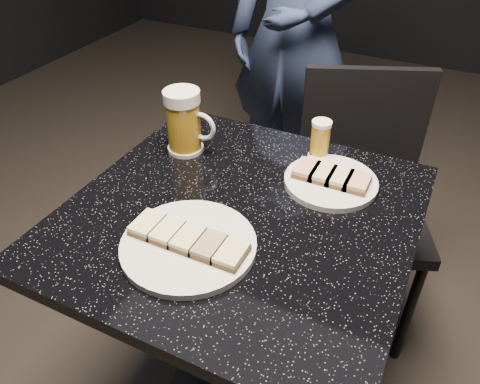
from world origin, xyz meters
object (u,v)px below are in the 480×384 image
at_px(plate_large, 189,245).
at_px(table, 240,289).
at_px(chair, 359,194).
at_px(plate_small, 331,182).
at_px(patron, 299,34).
at_px(beer_tumbler, 320,140).
at_px(beer_mug, 184,122).

relative_size(plate_large, table, 0.34).
bearing_deg(chair, table, -107.03).
relative_size(plate_small, patron, 0.13).
bearing_deg(patron, plate_small, -56.55).
bearing_deg(patron, plate_large, -71.64).
bearing_deg(plate_large, chair, 73.30).
distance_m(table, chair, 0.54).
height_order(plate_small, patron, patron).
bearing_deg(beer_tumbler, plate_large, -106.12).
distance_m(patron, chair, 0.68).
bearing_deg(plate_small, table, -128.83).
distance_m(beer_tumbler, chair, 0.40).
distance_m(table, beer_tumbler, 0.40).
distance_m(patron, table, 1.05).
xyz_separation_m(table, beer_tumbler, (0.08, 0.27, 0.29)).
bearing_deg(table, chair, 72.97).
distance_m(plate_large, beer_tumbler, 0.43).
distance_m(patron, beer_mug, 0.82).
xyz_separation_m(patron, table, (0.24, -0.98, -0.28)).
xyz_separation_m(patron, beer_mug, (0.01, -0.82, 0.04)).
bearing_deg(plate_small, beer_tumbler, 122.49).
bearing_deg(chair, beer_mug, -137.04).
xyz_separation_m(plate_large, plate_small, (0.18, 0.32, 0.00)).
bearing_deg(plate_small, patron, 115.14).
bearing_deg(beer_tumbler, plate_small, -57.51).
xyz_separation_m(beer_tumbler, chair, (0.08, 0.24, -0.30)).
height_order(plate_small, table, plate_small).
height_order(plate_large, patron, patron).
xyz_separation_m(table, chair, (0.16, 0.51, -0.01)).
relative_size(beer_mug, chair, 0.18).
bearing_deg(chair, plate_small, -92.86).
xyz_separation_m(table, beer_mug, (-0.23, 0.16, 0.32)).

